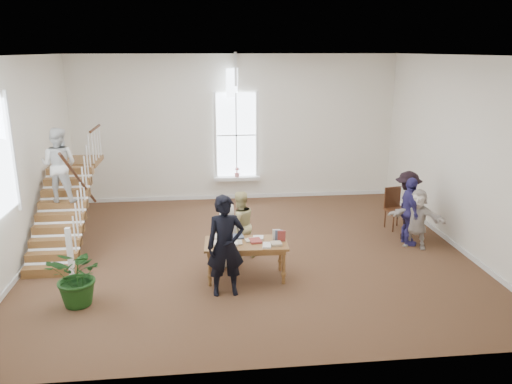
{
  "coord_description": "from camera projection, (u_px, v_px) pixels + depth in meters",
  "views": [
    {
      "loc": [
        -1.05,
        -10.92,
        4.62
      ],
      "look_at": [
        0.18,
        0.4,
        1.36
      ],
      "focal_mm": 35.0,
      "sensor_mm": 36.0,
      "label": 1
    }
  ],
  "objects": [
    {
      "name": "police_officer",
      "position": [
        226.0,
        246.0,
        9.53
      ],
      "size": [
        0.76,
        0.52,
        2.0
      ],
      "primitive_type": "imported",
      "rotation": [
        0.0,
        0.0,
        0.06
      ],
      "color": "black",
      "rests_on": "ground"
    },
    {
      "name": "woman_cluster_b",
      "position": [
        407.0,
        205.0,
        12.49
      ],
      "size": [
        1.01,
        1.27,
        1.73
      ],
      "primitive_type": "imported",
      "rotation": [
        0.0,
        0.0,
        4.33
      ],
      "color": "black",
      "rests_on": "ground"
    },
    {
      "name": "side_chair",
      "position": [
        394.0,
        205.0,
        13.25
      ],
      "size": [
        0.57,
        0.57,
        1.11
      ],
      "rotation": [
        0.0,
        0.0,
        0.22
      ],
      "color": "#3B1C10",
      "rests_on": "ground"
    },
    {
      "name": "woman_cluster_c",
      "position": [
        417.0,
        219.0,
        11.91
      ],
      "size": [
        1.35,
        1.11,
        1.45
      ],
      "primitive_type": "imported",
      "rotation": [
        0.0,
        0.0,
        5.69
      ],
      "color": "silver",
      "rests_on": "ground"
    },
    {
      "name": "library_table",
      "position": [
        245.0,
        246.0,
        10.28
      ],
      "size": [
        1.74,
        0.93,
        0.86
      ],
      "rotation": [
        0.0,
        0.0,
        -0.05
      ],
      "color": "brown",
      "rests_on": "ground"
    },
    {
      "name": "woman_cluster_a",
      "position": [
        409.0,
        212.0,
        12.06
      ],
      "size": [
        0.48,
        1.02,
        1.69
      ],
      "primitive_type": "imported",
      "rotation": [
        0.0,
        0.0,
        1.5
      ],
      "color": "navy",
      "rests_on": "ground"
    },
    {
      "name": "person_yellow",
      "position": [
        240.0,
        225.0,
        11.3
      ],
      "size": [
        0.91,
        0.81,
        1.58
      ],
      "primitive_type": "imported",
      "rotation": [
        0.0,
        0.0,
        3.46
      ],
      "color": "#D2C583",
      "rests_on": "ground"
    },
    {
      "name": "staircase",
      "position": [
        62.0,
        183.0,
        11.63
      ],
      "size": [
        1.1,
        4.1,
        2.92
      ],
      "color": "brown",
      "rests_on": "ground"
    },
    {
      "name": "floor_plant",
      "position": [
        79.0,
        276.0,
        9.22
      ],
      "size": [
        1.31,
        1.23,
        1.16
      ],
      "primitive_type": "imported",
      "rotation": [
        0.0,
        0.0,
        -0.38
      ],
      "color": "#173D13",
      "rests_on": "ground"
    },
    {
      "name": "elderly_woman",
      "position": [
        228.0,
        236.0,
        10.81
      ],
      "size": [
        0.73,
        0.49,
        1.45
      ],
      "primitive_type": "imported",
      "rotation": [
        0.0,
        0.0,
        3.18
      ],
      "color": "beige",
      "rests_on": "ground"
    },
    {
      "name": "ground",
      "position": [
        250.0,
        252.0,
        11.82
      ],
      "size": [
        10.0,
        10.0,
        0.0
      ],
      "primitive_type": "plane",
      "color": "#4D2D1E",
      "rests_on": "ground"
    },
    {
      "name": "room_shell",
      "position": [
        237.0,
        187.0,
        15.9
      ],
      "size": [
        10.49,
        10.0,
        10.0
      ],
      "color": "white",
      "rests_on": "ground"
    }
  ]
}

